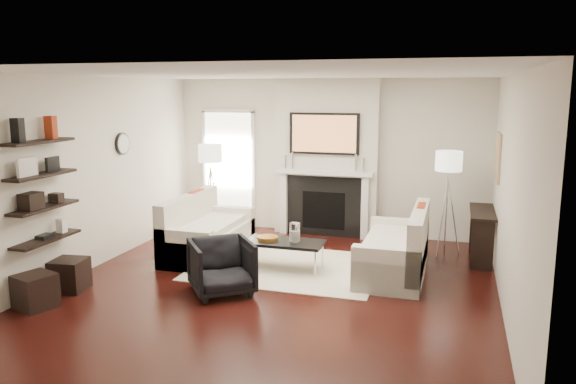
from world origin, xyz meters
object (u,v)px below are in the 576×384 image
(loveseat_left_base, at_px, (209,242))
(armchair, at_px, (222,264))
(lamp_right_shade, at_px, (449,161))
(ottoman_near, at_px, (70,275))
(loveseat_right_base, at_px, (393,259))
(coffee_table, at_px, (284,243))
(lamp_left_shade, at_px, (210,153))

(loveseat_left_base, bearing_deg, armchair, -59.70)
(loveseat_left_base, distance_m, lamp_right_shade, 3.86)
(armchair, bearing_deg, lamp_right_shade, 6.78)
(lamp_right_shade, relative_size, ottoman_near, 1.00)
(armchair, bearing_deg, loveseat_right_base, -3.24)
(armchair, bearing_deg, ottoman_near, 155.79)
(coffee_table, xyz_separation_m, armchair, (-0.48, -1.10, -0.03))
(loveseat_left_base, relative_size, lamp_right_shade, 4.50)
(loveseat_left_base, xyz_separation_m, lamp_left_shade, (-0.43, 1.06, 1.24))
(loveseat_left_base, bearing_deg, lamp_left_shade, 112.06)
(coffee_table, bearing_deg, loveseat_left_base, 164.84)
(armchair, relative_size, ottoman_near, 1.87)
(loveseat_left_base, relative_size, lamp_left_shade, 4.50)
(coffee_table, distance_m, armchair, 1.20)
(loveseat_left_base, distance_m, lamp_left_shade, 1.68)
(loveseat_left_base, height_order, lamp_left_shade, lamp_left_shade)
(loveseat_right_base, distance_m, lamp_right_shade, 1.87)
(loveseat_left_base, relative_size, armchair, 2.40)
(armchair, distance_m, ottoman_near, 1.96)
(loveseat_left_base, xyz_separation_m, loveseat_right_base, (2.81, -0.10, 0.00))
(coffee_table, height_order, armchair, armchair)
(loveseat_right_base, height_order, lamp_left_shade, lamp_left_shade)
(lamp_left_shade, bearing_deg, lamp_right_shade, 1.03)
(coffee_table, bearing_deg, lamp_left_shade, 141.11)
(lamp_right_shade, bearing_deg, coffee_table, -145.24)
(lamp_right_shade, bearing_deg, loveseat_right_base, -118.20)
(loveseat_right_base, bearing_deg, loveseat_left_base, 177.86)
(loveseat_left_base, xyz_separation_m, coffee_table, (1.33, -0.36, 0.19))
(loveseat_left_base, xyz_separation_m, ottoman_near, (-1.05, -1.91, -0.01))
(loveseat_left_base, xyz_separation_m, lamp_right_shade, (3.47, 1.13, 1.24))
(loveseat_left_base, bearing_deg, lamp_right_shade, 17.99)
(armchair, height_order, lamp_left_shade, lamp_left_shade)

